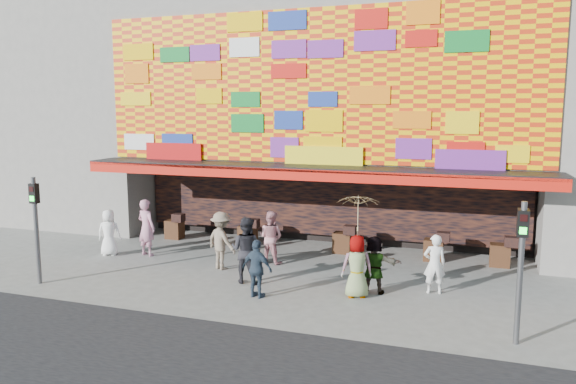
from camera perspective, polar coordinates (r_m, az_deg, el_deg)
name	(u,v)px	position (r m, az deg, el deg)	size (l,w,h in m)	color
ground	(265,290)	(15.34, -2.32, -9.96)	(90.00, 90.00, 0.00)	slate
shop_building	(341,99)	(22.36, 5.43, 9.40)	(15.20, 9.40, 10.00)	gray
neighbor_left	(67,84)	(28.33, -21.54, 10.19)	(11.00, 8.00, 12.00)	gray
signal_left	(36,218)	(16.96, -24.25, -2.43)	(0.22, 0.20, 3.00)	#59595B
signal_right	(521,257)	(12.41, 22.60, -6.09)	(0.22, 0.20, 3.00)	#59595B
ped_a	(109,233)	(19.61, -17.72, -3.94)	(0.76, 0.49, 1.55)	white
ped_b	(146,227)	(19.22, -14.19, -3.51)	(0.69, 0.45, 1.90)	#C9829E
ped_c	(246,250)	(15.79, -4.27, -5.88)	(0.91, 0.71, 1.88)	black
ped_d	(222,241)	(17.20, -6.76, -4.93)	(1.14, 0.66, 1.77)	#7E6E5C
ped_e	(257,269)	(14.59, -3.15, -7.79)	(0.89, 0.37, 1.53)	#2D3D50
ped_f	(374,265)	(15.07, 8.72, -7.30)	(1.44, 0.46, 1.55)	gray
ped_g	(357,266)	(14.68, 7.02, -7.51)	(0.80, 0.52, 1.64)	gray
ped_h	(435,264)	(15.38, 14.66, -7.09)	(0.58, 0.38, 1.59)	white
ped_i	(271,237)	(17.75, -1.77, -4.60)	(0.81, 0.63, 1.67)	#CF868E
parasol	(358,214)	(14.37, 7.12, -2.25)	(1.21, 1.22, 1.93)	#FFE0A0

